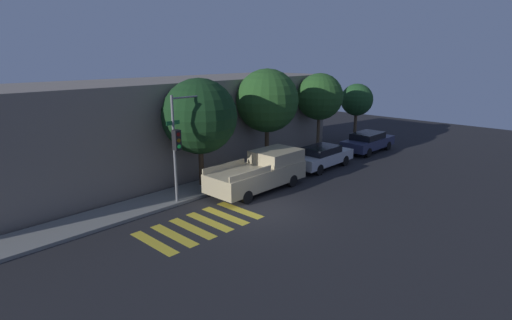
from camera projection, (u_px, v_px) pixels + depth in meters
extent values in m
plane|color=black|center=(261.00, 211.00, 17.56)|extent=(60.00, 60.00, 0.00)
cube|color=slate|center=(200.00, 188.00, 20.35)|extent=(26.00, 2.06, 0.14)
cube|color=slate|center=(149.00, 128.00, 22.63)|extent=(26.00, 6.00, 5.30)
cube|color=gold|center=(154.00, 243.00, 14.61)|extent=(0.45, 2.60, 0.00)
cube|color=gold|center=(174.00, 235.00, 15.23)|extent=(0.45, 2.60, 0.00)
cube|color=gold|center=(192.00, 228.00, 15.84)|extent=(0.45, 2.60, 0.00)
cube|color=gold|center=(209.00, 222.00, 16.46)|extent=(0.45, 2.60, 0.00)
cube|color=gold|center=(225.00, 216.00, 17.08)|extent=(0.45, 2.60, 0.00)
cube|color=gold|center=(240.00, 210.00, 17.70)|extent=(0.45, 2.60, 0.00)
cylinder|color=slate|center=(175.00, 151.00, 17.81)|extent=(0.12, 0.12, 4.99)
cube|color=black|center=(177.00, 140.00, 17.53)|extent=(0.30, 0.30, 0.90)
cylinder|color=#4C0C0C|center=(179.00, 134.00, 17.35)|extent=(0.18, 0.02, 0.18)
cylinder|color=#593D0A|center=(179.00, 140.00, 17.42)|extent=(0.18, 0.02, 0.18)
cylinder|color=#26E54C|center=(179.00, 147.00, 17.49)|extent=(0.18, 0.02, 0.18)
cube|color=#19662D|center=(173.00, 123.00, 17.48)|extent=(0.70, 0.02, 0.18)
cylinder|color=slate|center=(187.00, 97.00, 17.78)|extent=(1.63, 0.08, 0.08)
sphere|color=#F9E5B2|center=(201.00, 98.00, 18.38)|extent=(0.36, 0.36, 0.36)
cube|color=tan|center=(257.00, 176.00, 20.12)|extent=(5.47, 2.07, 0.90)
cube|color=tan|center=(276.00, 156.00, 20.98)|extent=(2.46, 1.91, 0.63)
cube|color=tan|center=(224.00, 166.00, 19.61)|extent=(2.73, 0.08, 0.28)
cube|color=tan|center=(251.00, 174.00, 18.40)|extent=(2.73, 0.08, 0.28)
cylinder|color=black|center=(265.00, 174.00, 22.05)|extent=(0.63, 0.22, 0.63)
cylinder|color=black|center=(292.00, 181.00, 20.80)|extent=(0.63, 0.22, 0.63)
cylinder|color=black|center=(219.00, 188.00, 19.67)|extent=(0.63, 0.22, 0.63)
cylinder|color=black|center=(247.00, 197.00, 18.41)|extent=(0.63, 0.22, 0.63)
cube|color=#B7BABF|center=(322.00, 158.00, 24.21)|extent=(4.46, 1.72, 0.62)
cube|color=black|center=(321.00, 150.00, 24.00)|extent=(2.32, 1.51, 0.41)
cylinder|color=black|center=(324.00, 156.00, 25.77)|extent=(0.63, 0.22, 0.63)
cylinder|color=black|center=(345.00, 161.00, 24.75)|extent=(0.63, 0.22, 0.63)
cylinder|color=black|center=(298.00, 165.00, 23.83)|extent=(0.63, 0.22, 0.63)
cylinder|color=black|center=(319.00, 170.00, 22.80)|extent=(0.63, 0.22, 0.63)
cube|color=#2D3351|center=(368.00, 143.00, 28.25)|extent=(4.65, 1.79, 0.63)
cube|color=black|center=(368.00, 136.00, 28.03)|extent=(2.42, 1.57, 0.44)
cylinder|color=black|center=(367.00, 142.00, 29.88)|extent=(0.63, 0.22, 0.63)
cylinder|color=black|center=(388.00, 146.00, 28.81)|extent=(0.63, 0.22, 0.63)
cylinder|color=black|center=(347.00, 149.00, 27.85)|extent=(0.63, 0.22, 0.63)
cylinder|color=black|center=(368.00, 153.00, 26.79)|extent=(0.63, 0.22, 0.63)
cylinder|color=#42301E|center=(201.00, 166.00, 20.51)|extent=(0.26, 0.26, 2.30)
sphere|color=#143316|center=(200.00, 116.00, 19.86)|extent=(3.78, 3.78, 3.78)
cylinder|color=#4C3823|center=(267.00, 146.00, 24.01)|extent=(0.26, 0.26, 2.69)
sphere|color=#234C1E|center=(267.00, 101.00, 23.31)|extent=(3.70, 3.70, 3.70)
cylinder|color=brown|center=(318.00, 134.00, 27.77)|extent=(0.22, 0.22, 2.73)
sphere|color=#234C1E|center=(320.00, 97.00, 27.12)|extent=(3.16, 3.16, 3.16)
cylinder|color=brown|center=(355.00, 127.00, 31.37)|extent=(0.24, 0.24, 2.39)
sphere|color=#1E4721|center=(357.00, 100.00, 30.83)|extent=(2.47, 2.47, 2.47)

